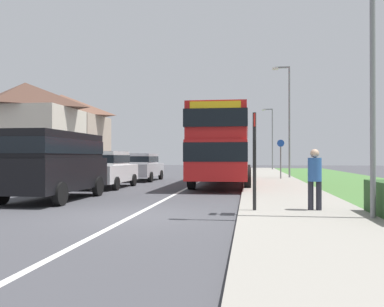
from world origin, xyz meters
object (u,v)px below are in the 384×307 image
object	(u,v)px
parked_car_white	(107,168)
street_lamp_near	(368,18)
street_lamp_far	(271,135)
street_lamp_mid	(288,114)
parked_car_silver	(142,166)
bus_stop_sign	(254,154)
cycle_route_sign	(281,157)
parked_van_black	(54,160)
double_decker_bus	(223,144)
pedestrian_at_stop	(315,176)

from	to	relation	value
parked_car_white	street_lamp_near	size ratio (longest dim) A/B	0.55
street_lamp_far	street_lamp_mid	bearing A→B (deg)	-89.46
parked_car_silver	street_lamp_far	size ratio (longest dim) A/B	0.70
bus_stop_sign	street_lamp_near	distance (m)	4.04
parked_car_silver	street_lamp_mid	distance (m)	10.00
cycle_route_sign	street_lamp_far	world-z (taller)	street_lamp_far
parked_car_white	cycle_route_sign	bearing A→B (deg)	40.36
parked_van_black	street_lamp_far	distance (m)	32.05
double_decker_bus	bus_stop_sign	size ratio (longest dim) A/B	4.09
parked_car_silver	street_lamp_near	distance (m)	17.77
parked_van_black	parked_car_silver	xyz separation A→B (m)	(0.10, 11.19, -0.45)
bus_stop_sign	pedestrian_at_stop	bearing A→B (deg)	8.25
bus_stop_sign	cycle_route_sign	world-z (taller)	bus_stop_sign
parked_car_silver	cycle_route_sign	world-z (taller)	cycle_route_sign
parked_van_black	street_lamp_near	bearing A→B (deg)	-21.66
cycle_route_sign	street_lamp_mid	distance (m)	3.18
parked_van_black	street_lamp_mid	distance (m)	17.01
parked_car_white	pedestrian_at_stop	xyz separation A→B (m)	(8.26, -7.81, 0.04)
pedestrian_at_stop	street_lamp_near	world-z (taller)	street_lamp_near
double_decker_bus	street_lamp_far	distance (m)	23.02
double_decker_bus	street_lamp_mid	bearing A→B (deg)	57.79
parked_van_black	bus_stop_sign	xyz separation A→B (m)	(6.69, -2.65, 0.18)
double_decker_bus	parked_car_silver	bearing A→B (deg)	148.37
street_lamp_near	cycle_route_sign	bearing A→B (deg)	92.31
double_decker_bus	parked_van_black	size ratio (longest dim) A/B	2.12
parked_car_white	cycle_route_sign	size ratio (longest dim) A/B	1.75
parked_car_silver	pedestrian_at_stop	distance (m)	15.85
parked_car_silver	bus_stop_sign	size ratio (longest dim) A/B	1.75
parked_van_black	street_lamp_far	size ratio (longest dim) A/B	0.77
parked_car_silver	street_lamp_mid	bearing A→B (deg)	17.89
double_decker_bus	street_lamp_near	size ratio (longest dim) A/B	1.33
parked_van_black	pedestrian_at_stop	xyz separation A→B (m)	(8.21, -2.43, -0.38)
parked_van_black	street_lamp_far	world-z (taller)	street_lamp_far
parked_van_black	parked_car_white	bearing A→B (deg)	90.51
pedestrian_at_stop	cycle_route_sign	distance (m)	15.10
parked_van_black	street_lamp_near	distance (m)	10.38
parked_van_black	street_lamp_near	world-z (taller)	street_lamp_near
parked_van_black	parked_car_white	world-z (taller)	parked_van_black
street_lamp_near	street_lamp_far	size ratio (longest dim) A/B	1.23
pedestrian_at_stop	street_lamp_mid	distance (m)	16.86
pedestrian_at_stop	street_lamp_near	bearing A→B (deg)	-51.63
parked_car_white	street_lamp_mid	world-z (taller)	street_lamp_mid
parked_car_silver	street_lamp_far	bearing A→B (deg)	65.65
bus_stop_sign	street_lamp_far	xyz separation A→B (m)	(2.23, 33.33, 2.25)
bus_stop_sign	street_lamp_mid	world-z (taller)	street_lamp_mid
parked_car_white	cycle_route_sign	distance (m)	11.26
double_decker_bus	parked_van_black	bearing A→B (deg)	-123.24
cycle_route_sign	street_lamp_near	size ratio (longest dim) A/B	0.31
street_lamp_far	parked_van_black	bearing A→B (deg)	-106.22
parked_van_black	cycle_route_sign	world-z (taller)	cycle_route_sign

